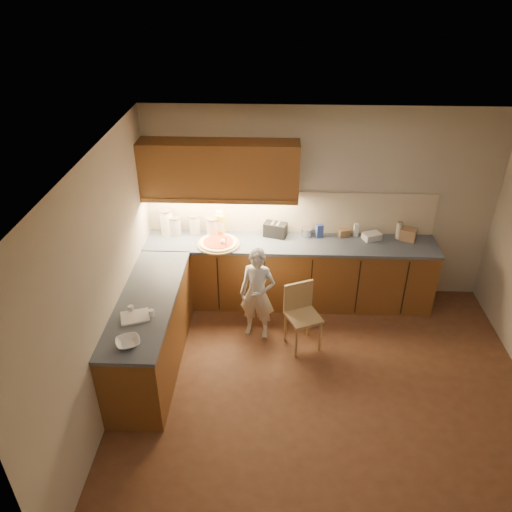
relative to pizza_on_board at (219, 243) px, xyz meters
name	(u,v)px	position (x,y,z in m)	size (l,w,h in m)	color
room	(338,262)	(1.30, -1.59, 0.73)	(4.54, 4.50, 2.62)	#57321D
l_counter	(246,290)	(0.37, -0.34, -0.48)	(3.77, 2.62, 0.92)	brown
backsplash	(291,212)	(0.92, 0.39, 0.27)	(3.75, 0.02, 0.58)	beige
upper_cabinets	(219,170)	(0.02, 0.23, 0.90)	(1.95, 0.36, 0.73)	brown
pizza_on_board	(219,243)	(0.00, 0.00, 0.00)	(0.55, 0.55, 0.22)	tan
child	(258,294)	(0.52, -0.61, -0.34)	(0.44, 0.29, 1.20)	silver
wooden_chair	(301,311)	(1.05, -0.77, -0.47)	(0.48, 0.48, 0.82)	tan
mixing_bowl	(128,342)	(-0.65, -1.94, 0.00)	(0.23, 0.23, 0.06)	white
canister_a	(167,222)	(-0.71, 0.27, 0.16)	(0.18, 0.18, 0.36)	white
canister_b	(176,226)	(-0.59, 0.26, 0.11)	(0.15, 0.15, 0.26)	beige
canister_c	(195,224)	(-0.34, 0.29, 0.11)	(0.15, 0.15, 0.27)	silver
canister_d	(213,227)	(-0.10, 0.23, 0.11)	(0.17, 0.17, 0.27)	silver
oil_jug	(220,225)	(0.00, 0.24, 0.14)	(0.14, 0.12, 0.36)	gold
toaster	(275,230)	(0.72, 0.27, 0.07)	(0.33, 0.24, 0.19)	black
steel_pot	(307,232)	(1.13, 0.28, 0.03)	(0.15, 0.15, 0.12)	#B7B7BC
blue_box	(319,231)	(1.30, 0.26, 0.07)	(0.09, 0.06, 0.18)	#374EA7
card_box_a	(344,233)	(1.63, 0.30, 0.03)	(0.14, 0.10, 0.10)	#9B7E53
white_bottle	(356,230)	(1.78, 0.32, 0.06)	(0.06, 0.06, 0.17)	white
flat_pack	(372,236)	(1.98, 0.23, 0.02)	(0.22, 0.15, 0.09)	silver
tall_jar	(399,230)	(2.32, 0.27, 0.10)	(0.08, 0.08, 0.24)	silver
card_box_b	(408,234)	(2.44, 0.24, 0.05)	(0.20, 0.15, 0.15)	#9E7955
dough_cloth	(135,317)	(-0.69, -1.53, -0.01)	(0.29, 0.22, 0.02)	white
spice_jar_a	(131,309)	(-0.76, -1.44, 0.01)	(0.06, 0.06, 0.08)	silver
spice_jar_b	(151,313)	(-0.53, -1.50, 0.01)	(0.06, 0.06, 0.08)	white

